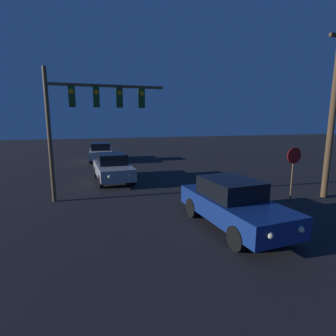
% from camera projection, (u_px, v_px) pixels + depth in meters
% --- Properties ---
extents(car_near, '(2.21, 4.80, 1.67)m').
position_uv_depth(car_near, '(233.00, 203.00, 9.03)').
color(car_near, navy).
rests_on(car_near, ground_plane).
extents(car_mid, '(2.15, 4.78, 1.67)m').
position_uv_depth(car_mid, '(113.00, 167.00, 16.00)').
color(car_mid, '#99999E').
rests_on(car_mid, ground_plane).
extents(car_far, '(2.15, 4.78, 1.67)m').
position_uv_depth(car_far, '(101.00, 152.00, 23.89)').
color(car_far, beige).
rests_on(car_far, ground_plane).
extents(traffic_signal_mast, '(5.28, 0.30, 5.93)m').
position_uv_depth(traffic_signal_mast, '(88.00, 109.00, 11.81)').
color(traffic_signal_mast, brown).
rests_on(traffic_signal_mast, ground_plane).
extents(stop_sign, '(0.73, 0.07, 2.49)m').
position_uv_depth(stop_sign, '(293.00, 164.00, 11.76)').
color(stop_sign, brown).
rests_on(stop_sign, ground_plane).
extents(utility_pole, '(1.24, 0.28, 8.13)m').
position_uv_depth(utility_pole, '(333.00, 109.00, 12.02)').
color(utility_pole, brown).
rests_on(utility_pole, ground_plane).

